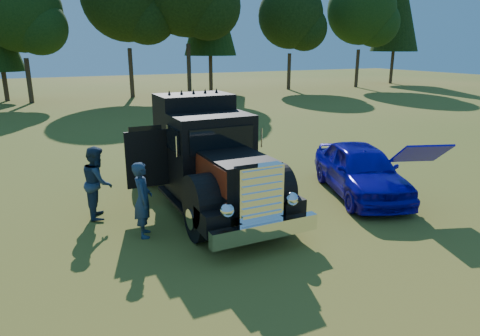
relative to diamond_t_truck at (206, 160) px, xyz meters
name	(u,v)px	position (x,y,z in m)	size (l,w,h in m)	color
ground	(248,242)	(-0.06, -2.64, -1.28)	(120.00, 120.00, 0.00)	#475D1B
diamond_t_truck	(206,160)	(0.00, 0.00, 0.00)	(3.38, 7.16, 3.00)	black
hotrod_coupe	(361,169)	(4.45, -1.19, -0.51)	(3.21, 4.83, 1.89)	#072399
spectator_near	(143,200)	(-2.07, -1.27, -0.39)	(0.65, 0.43, 1.79)	#212D4F
spectator_far	(98,182)	(-2.83, 0.41, -0.34)	(0.91, 0.71, 1.87)	#22224F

